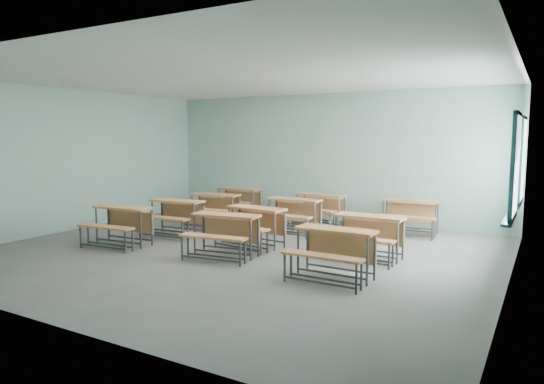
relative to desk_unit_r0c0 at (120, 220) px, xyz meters
The scene contains 12 objects.
room 2.74m from the desk_unit_r0c0, 17.97° to the left, with size 9.04×8.04×3.24m.
desk_unit_r0c0 is the anchor object (origin of this frame).
desk_unit_r0c1 2.30m from the desk_unit_r0c0, ahead, with size 1.31×0.97×0.76m.
desk_unit_r0c2 4.50m from the desk_unit_r0c0, ahead, with size 1.23×0.83×0.76m.
desk_unit_r1c0 1.33m from the desk_unit_r0c0, 79.21° to the left, with size 1.27×0.89×0.76m.
desk_unit_r1c1 2.61m from the desk_unit_r0c0, 28.58° to the left, with size 1.30×0.94×0.76m.
desk_unit_r1c2 4.75m from the desk_unit_r0c0, 17.06° to the left, with size 1.24×0.85×0.76m.
desk_unit_r2c0 2.66m from the desk_unit_r0c0, 83.73° to the left, with size 1.29×0.93×0.76m.
desk_unit_r2c1 3.66m from the desk_unit_r0c0, 49.94° to the left, with size 1.23×0.84×0.76m.
desk_unit_r3c0 4.03m from the desk_unit_r0c0, 89.37° to the left, with size 1.22×0.82×0.76m.
desk_unit_r3c1 4.61m from the desk_unit_r0c0, 57.20° to the left, with size 1.27×0.90×0.76m.
desk_unit_r3c2 6.07m from the desk_unit_r0c0, 40.20° to the left, with size 1.26×0.88×0.76m.
Camera 1 is at (4.92, -7.35, 2.14)m, focal length 32.00 mm.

